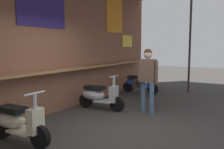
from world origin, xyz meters
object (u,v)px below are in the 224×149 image
scooter_cream (16,121)px  scooter_blue (138,83)px  shopper_with_handbag (147,74)px  scooter_silver (98,95)px

scooter_cream → scooter_blue: same height
scooter_cream → scooter_blue: (5.50, -0.00, 0.00)m
scooter_blue → shopper_with_handbag: (-2.49, -1.33, 0.64)m
scooter_cream → scooter_silver: (2.73, -0.00, 0.00)m
scooter_blue → shopper_with_handbag: shopper_with_handbag is taller
scooter_blue → shopper_with_handbag: bearing=-62.5°
scooter_cream → shopper_with_handbag: 3.35m
scooter_blue → scooter_silver: bearing=-90.5°
scooter_blue → shopper_with_handbag: 2.89m
scooter_cream → shopper_with_handbag: size_ratio=0.83×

